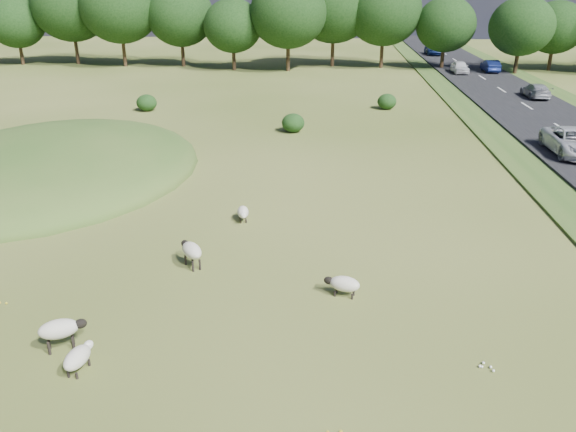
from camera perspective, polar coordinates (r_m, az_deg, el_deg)
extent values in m
plane|color=#3E5219|center=(38.43, -1.00, 7.78)|extent=(160.00, 160.00, 0.00)
ellipsoid|color=#33561E|center=(34.39, -22.79, 4.25)|extent=(16.00, 20.00, 4.00)
cube|color=black|center=(50.64, 23.74, 9.63)|extent=(8.00, 150.00, 0.25)
cylinder|color=black|center=(84.50, -25.47, 14.78)|extent=(0.44, 0.44, 3.12)
ellipsoid|color=black|center=(84.22, -25.92, 17.33)|extent=(7.28, 7.28, 6.55)
cylinder|color=black|center=(82.23, -20.71, 15.71)|extent=(0.44, 0.44, 4.21)
ellipsoid|color=black|center=(81.92, -21.22, 19.26)|extent=(9.83, 9.83, 8.84)
cylinder|color=black|center=(77.85, -16.33, 15.91)|extent=(0.44, 0.44, 4.18)
ellipsoid|color=black|center=(77.52, -16.76, 19.65)|extent=(9.75, 9.75, 8.78)
cylinder|color=black|center=(76.26, -10.64, 16.06)|extent=(0.44, 0.44, 3.61)
ellipsoid|color=black|center=(75.93, -10.89, 19.37)|extent=(8.41, 8.41, 7.57)
cylinder|color=black|center=(72.01, -5.52, 15.74)|extent=(0.44, 0.44, 3.02)
ellipsoid|color=black|center=(71.69, -5.63, 18.67)|extent=(7.04, 7.04, 6.34)
cylinder|color=black|center=(70.65, 0.01, 16.07)|extent=(0.44, 0.44, 3.90)
ellipsoid|color=black|center=(70.29, 0.01, 19.93)|extent=(9.09, 9.09, 8.18)
cylinder|color=black|center=(75.29, 4.55, 16.52)|extent=(0.44, 0.44, 4.22)
ellipsoid|color=black|center=(74.95, 4.68, 20.44)|extent=(9.85, 9.85, 8.86)
cylinder|color=black|center=(74.57, 9.51, 16.13)|extent=(0.44, 0.44, 3.94)
ellipsoid|color=black|center=(74.23, 9.75, 19.83)|extent=(9.20, 9.20, 8.28)
cylinder|color=black|center=(74.63, 15.42, 15.34)|extent=(0.44, 0.44, 3.09)
ellipsoid|color=black|center=(74.31, 15.73, 18.21)|extent=(7.20, 7.20, 6.48)
cylinder|color=black|center=(73.03, 22.19, 14.40)|extent=(0.44, 0.44, 3.12)
ellipsoid|color=black|center=(72.70, 22.65, 17.36)|extent=(7.29, 7.29, 6.56)
cylinder|color=black|center=(78.22, 25.10, 14.32)|extent=(0.44, 0.44, 2.93)
ellipsoid|color=black|center=(77.93, 25.54, 16.91)|extent=(6.84, 6.84, 6.16)
ellipsoid|color=black|center=(40.31, 0.52, 9.44)|extent=(1.62, 1.62, 1.32)
ellipsoid|color=black|center=(48.88, 10.01, 11.38)|extent=(1.58, 1.58, 1.30)
ellipsoid|color=black|center=(48.90, -14.17, 11.10)|extent=(1.66, 1.66, 1.36)
ellipsoid|color=beige|center=(18.94, 5.78, -6.88)|extent=(1.12, 0.78, 0.52)
ellipsoid|color=black|center=(19.04, 4.15, -6.54)|extent=(0.38, 0.32, 0.26)
cylinder|color=black|center=(19.07, 4.76, -7.86)|extent=(0.07, 0.07, 0.19)
cylinder|color=black|center=(19.28, 4.96, -7.50)|extent=(0.07, 0.07, 0.19)
cylinder|color=black|center=(18.96, 6.53, -8.13)|extent=(0.07, 0.07, 0.19)
cylinder|color=black|center=(19.17, 6.70, -7.76)|extent=(0.07, 0.07, 0.19)
ellipsoid|color=beige|center=(20.88, -9.75, -3.47)|extent=(1.14, 1.23, 0.57)
ellipsoid|color=black|center=(21.36, -10.42, -2.79)|extent=(0.43, 0.45, 0.28)
cylinder|color=black|center=(21.31, -10.36, -4.41)|extent=(0.08, 0.08, 0.40)
cylinder|color=black|center=(21.41, -9.69, -4.24)|extent=(0.08, 0.08, 0.40)
cylinder|color=black|center=(20.78, -9.64, -5.09)|extent=(0.08, 0.08, 0.40)
cylinder|color=black|center=(20.88, -8.95, -4.91)|extent=(0.08, 0.08, 0.40)
ellipsoid|color=beige|center=(24.83, -4.61, 0.41)|extent=(0.68, 1.02, 0.48)
ellipsoid|color=silver|center=(24.35, -4.56, 0.03)|extent=(0.29, 0.35, 0.24)
cylinder|color=black|center=(24.71, -4.28, -0.53)|extent=(0.07, 0.07, 0.18)
cylinder|color=black|center=(24.70, -4.83, -0.55)|extent=(0.07, 0.07, 0.18)
cylinder|color=black|center=(25.21, -4.35, -0.04)|extent=(0.07, 0.07, 0.18)
cylinder|color=black|center=(25.21, -4.88, -0.07)|extent=(0.07, 0.07, 0.18)
ellipsoid|color=beige|center=(17.42, -22.28, -10.59)|extent=(1.24, 1.01, 0.56)
ellipsoid|color=black|center=(17.37, -20.33, -10.22)|extent=(0.44, 0.40, 0.28)
cylinder|color=black|center=(17.77, -21.01, -11.53)|extent=(0.08, 0.08, 0.40)
cylinder|color=black|center=(17.54, -20.99, -12.01)|extent=(0.08, 0.08, 0.40)
cylinder|color=black|center=(17.81, -23.10, -11.80)|extent=(0.08, 0.08, 0.40)
cylinder|color=black|center=(17.58, -23.10, -12.28)|extent=(0.08, 0.08, 0.40)
ellipsoid|color=beige|center=(16.49, -20.63, -13.33)|extent=(0.69, 1.07, 0.51)
ellipsoid|color=silver|center=(16.82, -19.62, -12.25)|extent=(0.29, 0.36, 0.26)
cylinder|color=black|center=(16.93, -20.28, -13.68)|extent=(0.07, 0.07, 0.19)
cylinder|color=black|center=(16.81, -19.55, -13.86)|extent=(0.07, 0.07, 0.19)
cylinder|color=black|center=(16.57, -21.40, -14.75)|extent=(0.07, 0.07, 0.19)
cylinder|color=black|center=(16.44, -20.67, -14.95)|extent=(0.07, 0.07, 0.19)
imported|color=navy|center=(72.40, 19.88, 14.16)|extent=(1.46, 4.20, 1.38)
imported|color=#999BA0|center=(56.78, 23.86, 11.59)|extent=(1.76, 4.33, 1.26)
imported|color=white|center=(70.24, 17.06, 14.27)|extent=(1.63, 4.06, 1.38)
imported|color=navy|center=(88.76, 14.63, 16.03)|extent=(2.32, 5.02, 1.40)
imported|color=navy|center=(102.16, 15.65, 16.63)|extent=(1.72, 4.24, 1.23)
imported|color=silver|center=(38.01, 27.00, 6.74)|extent=(2.51, 5.45, 1.51)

